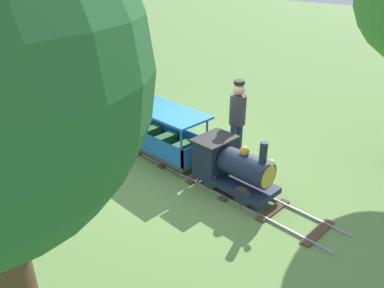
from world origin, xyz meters
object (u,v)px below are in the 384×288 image
locomotive (231,165)px  passenger_car (156,134)px  conductor_person (237,116)px  park_bench (36,180)px

locomotive → passenger_car: (0.00, -1.93, -0.06)m
passenger_car → conductor_person: 1.68m
locomotive → conductor_person: bearing=-145.4°
passenger_car → park_bench: 2.45m
conductor_person → locomotive: bearing=34.6°
passenger_car → conductor_person: conductor_person is taller
locomotive → park_bench: locomotive is taller
passenger_car → locomotive: bearing=90.0°
passenger_car → park_bench: size_ratio=1.78×
conductor_person → park_bench: size_ratio=1.22×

